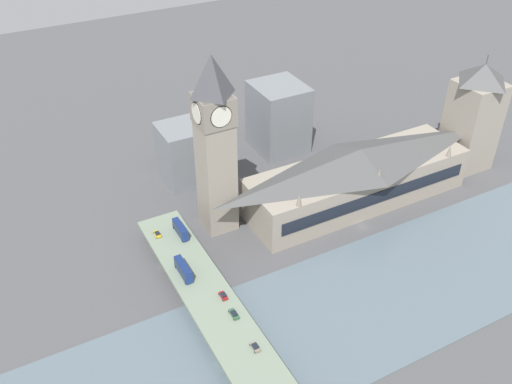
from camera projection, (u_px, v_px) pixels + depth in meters
The scene contains 14 objects.
ground_plane at pixel (363, 227), 227.04m from camera, with size 600.00×600.00×0.00m, color #4C4C4F.
river_water at pixel (420, 278), 202.97m from camera, with size 54.60×360.00×0.30m, color slate.
parliament_hall at pixel (358, 176), 234.69m from camera, with size 27.10×96.02×25.17m.
clock_tower at pixel (215, 141), 206.10m from camera, with size 13.28×13.28×71.53m.
victoria_tower at pixel (473, 117), 251.39m from camera, with size 18.47×18.47×53.17m.
road_bridge at pixel (239, 345), 172.21m from camera, with size 141.20×16.36×6.33m.
double_decker_bus_lead at pixel (183, 269), 193.95m from camera, with size 10.84×2.65×4.90m.
double_decker_bus_rear at pixel (180, 229), 211.84m from camera, with size 10.36×2.49×4.63m.
car_northbound_lead at pixel (223, 296), 186.45m from camera, with size 3.96×1.83×1.48m.
car_northbound_mid at pixel (157, 234), 212.46m from camera, with size 4.16×1.82×1.35m.
car_southbound_lead at pixel (255, 347), 169.30m from camera, with size 4.00×1.84×1.42m.
car_southbound_tail at pixel (234, 314), 179.97m from camera, with size 4.63×1.88×1.30m.
city_block_west at pixel (188, 153), 247.99m from camera, with size 19.91×23.24×26.58m.
city_block_center at pixel (278, 117), 269.03m from camera, with size 24.67×22.90×32.36m.
Camera 1 is at (-136.31, 121.46, 142.25)m, focal length 40.00 mm.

